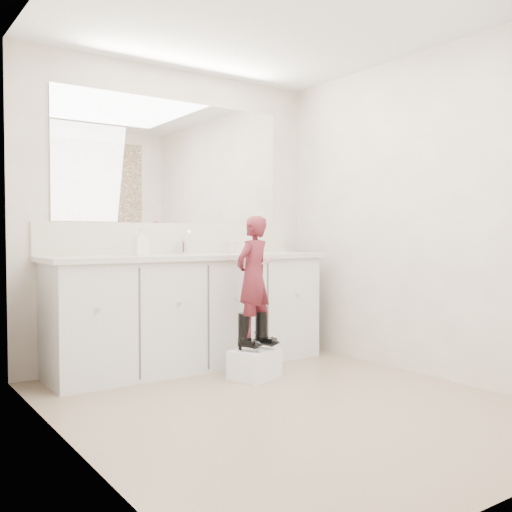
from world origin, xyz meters
TOP-DOWN VIEW (x-y plane):
  - floor at (0.00, 0.00)m, footprint 3.00×3.00m
  - ceiling at (0.00, 0.00)m, footprint 3.00×3.00m
  - wall_back at (0.00, 1.50)m, footprint 2.60×0.00m
  - wall_left at (-1.30, 0.00)m, footprint 0.00×3.00m
  - wall_right at (1.30, 0.00)m, footprint 0.00×3.00m
  - vanity_cabinet at (0.00, 1.23)m, footprint 2.20×0.55m
  - countertop at (0.00, 1.21)m, footprint 2.28×0.58m
  - backsplash at (0.00, 1.49)m, footprint 2.28×0.03m
  - mirror at (0.00, 1.49)m, footprint 2.00×0.02m
  - faucet at (0.00, 1.38)m, footprint 0.08×0.08m
  - cup at (0.43, 1.30)m, footprint 0.12×0.12m
  - soap_bottle at (-0.41, 1.23)m, footprint 0.10×0.10m
  - step_stool at (0.20, 0.63)m, footprint 0.39×0.36m
  - boot_left at (0.13, 0.65)m, footprint 0.15×0.20m
  - boot_right at (0.28, 0.65)m, footprint 0.15×0.20m
  - toddler at (0.20, 0.65)m, footprint 0.37×0.30m
  - toothbrush at (0.27, 0.57)m, footprint 0.13×0.05m

SIDE VIEW (x-z plane):
  - floor at x=0.00m, z-range 0.00..0.00m
  - step_stool at x=0.20m, z-range 0.00..0.21m
  - boot_left at x=0.13m, z-range 0.21..0.48m
  - boot_right at x=0.28m, z-range 0.21..0.48m
  - vanity_cabinet at x=0.00m, z-range 0.00..0.85m
  - toddler at x=0.20m, z-range 0.31..1.18m
  - toothbrush at x=0.27m, z-range 0.83..0.89m
  - countertop at x=0.00m, z-range 0.85..0.89m
  - faucet at x=0.00m, z-range 0.89..0.99m
  - cup at x=0.43m, z-range 0.89..1.00m
  - soap_bottle at x=-0.41m, z-range 0.89..1.10m
  - backsplash at x=0.00m, z-range 0.89..1.14m
  - wall_back at x=0.00m, z-range -0.10..2.50m
  - wall_left at x=-1.30m, z-range -0.30..2.70m
  - wall_right at x=1.30m, z-range -0.30..2.70m
  - mirror at x=0.00m, z-range 1.14..2.14m
  - ceiling at x=0.00m, z-range 2.40..2.40m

